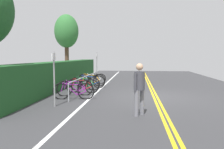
{
  "coord_description": "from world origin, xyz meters",
  "views": [
    {
      "loc": [
        -10.54,
        0.9,
        1.88
      ],
      "look_at": [
        0.57,
        2.08,
        0.96
      ],
      "focal_mm": 36.28,
      "sensor_mm": 36.0,
      "label": 1
    }
  ],
  "objects_px": {
    "bike_rack": "(86,79)",
    "bicycle_4": "(90,81)",
    "pedestrian": "(139,86)",
    "bicycle_6": "(94,79)",
    "bicycle_0": "(74,91)",
    "bicycle_3": "(85,84)",
    "sign_post_near": "(54,73)",
    "bicycle_5": "(91,80)",
    "bicycle_2": "(82,86)",
    "sign_post_far": "(97,64)",
    "bicycle_1": "(75,88)",
    "tree_mid": "(66,32)"
  },
  "relations": [
    {
      "from": "bicycle_3",
      "to": "bicycle_5",
      "type": "bearing_deg",
      "value": -0.08
    },
    {
      "from": "bicycle_2",
      "to": "bicycle_5",
      "type": "xyz_separation_m",
      "value": [
        2.7,
        0.08,
        0.02
      ]
    },
    {
      "from": "bicycle_4",
      "to": "tree_mid",
      "type": "distance_m",
      "value": 7.78
    },
    {
      "from": "bicycle_1",
      "to": "bicycle_4",
      "type": "bearing_deg",
      "value": -2.99
    },
    {
      "from": "bicycle_4",
      "to": "sign_post_near",
      "type": "relative_size",
      "value": 0.91
    },
    {
      "from": "bicycle_0",
      "to": "sign_post_far",
      "type": "xyz_separation_m",
      "value": [
        6.52,
        0.11,
        0.93
      ]
    },
    {
      "from": "bicycle_5",
      "to": "bicycle_6",
      "type": "xyz_separation_m",
      "value": [
        1.01,
        0.04,
        -0.03
      ]
    },
    {
      "from": "bicycle_4",
      "to": "tree_mid",
      "type": "height_order",
      "value": "tree_mid"
    },
    {
      "from": "bike_rack",
      "to": "bicycle_5",
      "type": "relative_size",
      "value": 3.6
    },
    {
      "from": "bicycle_6",
      "to": "sign_post_far",
      "type": "xyz_separation_m",
      "value": [
        1.06,
        -0.04,
        0.95
      ]
    },
    {
      "from": "bicycle_6",
      "to": "tree_mid",
      "type": "distance_m",
      "value": 6.42
    },
    {
      "from": "bike_rack",
      "to": "bicycle_1",
      "type": "xyz_separation_m",
      "value": [
        -1.83,
        0.11,
        -0.24
      ]
    },
    {
      "from": "bicycle_2",
      "to": "sign_post_near",
      "type": "bearing_deg",
      "value": 175.02
    },
    {
      "from": "sign_post_far",
      "to": "bike_rack",
      "type": "bearing_deg",
      "value": -179.26
    },
    {
      "from": "bicycle_0",
      "to": "tree_mid",
      "type": "distance_m",
      "value": 10.89
    },
    {
      "from": "bicycle_1",
      "to": "tree_mid",
      "type": "xyz_separation_m",
      "value": [
        8.86,
        3.14,
        3.58
      ]
    },
    {
      "from": "bicycle_1",
      "to": "sign_post_far",
      "type": "xyz_separation_m",
      "value": [
        5.65,
        -0.06,
        0.93
      ]
    },
    {
      "from": "bicycle_4",
      "to": "bicycle_5",
      "type": "height_order",
      "value": "bicycle_5"
    },
    {
      "from": "pedestrian",
      "to": "tree_mid",
      "type": "relative_size",
      "value": 0.3
    },
    {
      "from": "bicycle_2",
      "to": "bicycle_5",
      "type": "height_order",
      "value": "bicycle_5"
    },
    {
      "from": "bicycle_3",
      "to": "sign_post_far",
      "type": "relative_size",
      "value": 0.8
    },
    {
      "from": "sign_post_near",
      "to": "sign_post_far",
      "type": "distance_m",
      "value": 7.97
    },
    {
      "from": "pedestrian",
      "to": "bike_rack",
      "type": "bearing_deg",
      "value": 29.23
    },
    {
      "from": "bicycle_1",
      "to": "bicycle_0",
      "type": "bearing_deg",
      "value": -168.72
    },
    {
      "from": "bike_rack",
      "to": "bicycle_0",
      "type": "bearing_deg",
      "value": -178.68
    },
    {
      "from": "bicycle_6",
      "to": "bicycle_0",
      "type": "bearing_deg",
      "value": -178.38
    },
    {
      "from": "bike_rack",
      "to": "bicycle_4",
      "type": "distance_m",
      "value": 1.0
    },
    {
      "from": "bicycle_3",
      "to": "bicycle_2",
      "type": "bearing_deg",
      "value": -175.14
    },
    {
      "from": "pedestrian",
      "to": "tree_mid",
      "type": "bearing_deg",
      "value": 26.71
    },
    {
      "from": "bicycle_2",
      "to": "sign_post_far",
      "type": "height_order",
      "value": "sign_post_far"
    },
    {
      "from": "bicycle_2",
      "to": "bicycle_4",
      "type": "distance_m",
      "value": 1.92
    },
    {
      "from": "bicycle_6",
      "to": "pedestrian",
      "type": "height_order",
      "value": "pedestrian"
    },
    {
      "from": "bicycle_3",
      "to": "tree_mid",
      "type": "height_order",
      "value": "tree_mid"
    },
    {
      "from": "bicycle_2",
      "to": "bicycle_4",
      "type": "relative_size",
      "value": 0.94
    },
    {
      "from": "bike_rack",
      "to": "pedestrian",
      "type": "height_order",
      "value": "pedestrian"
    },
    {
      "from": "bicycle_0",
      "to": "pedestrian",
      "type": "distance_m",
      "value": 3.74
    },
    {
      "from": "bicycle_1",
      "to": "bicycle_4",
      "type": "distance_m",
      "value": 2.8
    },
    {
      "from": "bicycle_0",
      "to": "sign_post_far",
      "type": "distance_m",
      "value": 6.59
    },
    {
      "from": "bicycle_0",
      "to": "bicycle_5",
      "type": "distance_m",
      "value": 4.45
    },
    {
      "from": "bicycle_1",
      "to": "tree_mid",
      "type": "relative_size",
      "value": 0.3
    },
    {
      "from": "tree_mid",
      "to": "bicycle_4",
      "type": "bearing_deg",
      "value": -151.55
    },
    {
      "from": "sign_post_near",
      "to": "bicycle_4",
      "type": "bearing_deg",
      "value": -3.26
    },
    {
      "from": "sign_post_far",
      "to": "bicycle_6",
      "type": "bearing_deg",
      "value": 177.69
    },
    {
      "from": "bicycle_5",
      "to": "bike_rack",
      "type": "bearing_deg",
      "value": -178.23
    },
    {
      "from": "pedestrian",
      "to": "bicycle_6",
      "type": "bearing_deg",
      "value": 20.55
    },
    {
      "from": "sign_post_near",
      "to": "tree_mid",
      "type": "relative_size",
      "value": 0.37
    },
    {
      "from": "tree_mid",
      "to": "bicycle_3",
      "type": "bearing_deg",
      "value": -155.65
    },
    {
      "from": "bicycle_1",
      "to": "sign_post_far",
      "type": "height_order",
      "value": "sign_post_far"
    },
    {
      "from": "bicycle_0",
      "to": "bicycle_3",
      "type": "bearing_deg",
      "value": 2.54
    },
    {
      "from": "bicycle_2",
      "to": "tree_mid",
      "type": "bearing_deg",
      "value": 22.3
    }
  ]
}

